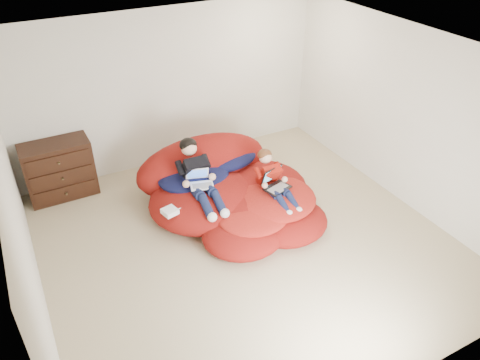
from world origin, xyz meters
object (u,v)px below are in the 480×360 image
object	(u,v)px
beanbag_pile	(230,191)
laptop_white	(200,180)
younger_boy	(273,178)
dresser	(59,170)
older_boy	(198,173)
laptop_black	(275,182)

from	to	relation	value
beanbag_pile	laptop_white	size ratio (longest dim) A/B	6.35
younger_boy	laptop_white	size ratio (longest dim) A/B	2.43
dresser	younger_boy	bearing A→B (deg)	-36.52
older_boy	laptop_black	size ratio (longest dim) A/B	2.70
older_boy	younger_boy	bearing A→B (deg)	-25.67
older_boy	younger_boy	world-z (taller)	older_boy
dresser	laptop_black	xyz separation A→B (m)	(2.53, -1.92, 0.12)
dresser	beanbag_pile	size ratio (longest dim) A/B	0.40
dresser	beanbag_pile	bearing A→B (deg)	-35.19
laptop_black	beanbag_pile	bearing A→B (deg)	134.90
beanbag_pile	younger_boy	world-z (taller)	younger_boy
older_boy	laptop_black	xyz separation A→B (m)	(0.92, -0.49, -0.14)
younger_boy	laptop_white	xyz separation A→B (m)	(-0.92, 0.37, 0.03)
dresser	laptop_black	size ratio (longest dim) A/B	2.37
dresser	younger_boy	xyz separation A→B (m)	(2.53, -1.87, 0.16)
laptop_black	older_boy	bearing A→B (deg)	151.93
beanbag_pile	laptop_black	xyz separation A→B (m)	(0.46, -0.46, 0.28)
dresser	laptop_white	size ratio (longest dim) A/B	2.53
younger_boy	older_boy	bearing A→B (deg)	154.33
dresser	laptop_white	distance (m)	2.20
laptop_white	laptop_black	world-z (taller)	laptop_white
older_boy	younger_boy	distance (m)	1.03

